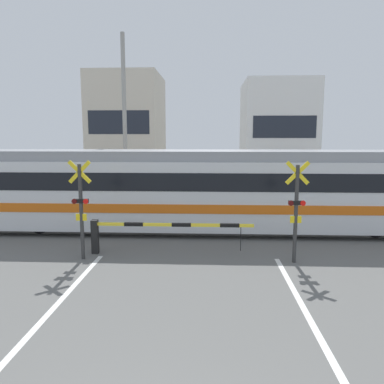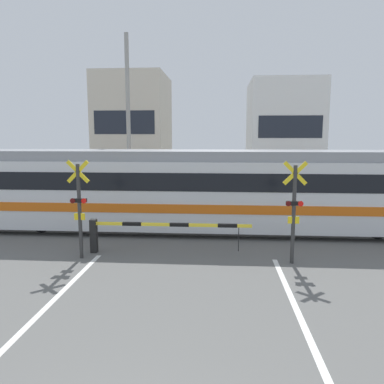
# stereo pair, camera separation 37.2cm
# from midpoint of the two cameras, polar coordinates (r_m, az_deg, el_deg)

# --- Properties ---
(rail_track_near) EXTENTS (50.00, 0.10, 0.08)m
(rail_track_near) POSITION_cam_midpoint_polar(r_m,az_deg,el_deg) (13.95, 0.73, -6.42)
(rail_track_near) COLOR gray
(rail_track_near) RESTS_ON ground_plane
(rail_track_far) EXTENTS (50.00, 0.10, 0.08)m
(rail_track_far) POSITION_cam_midpoint_polar(r_m,az_deg,el_deg) (15.34, 1.06, -5.05)
(rail_track_far) COLOR gray
(rail_track_far) RESTS_ON ground_plane
(commuter_train) EXTENTS (20.04, 2.75, 3.10)m
(commuter_train) POSITION_cam_midpoint_polar(r_m,az_deg,el_deg) (14.32, 2.73, 0.58)
(commuter_train) COLOR silver
(commuter_train) RESTS_ON ground_plane
(crossing_barrier_near) EXTENTS (5.02, 0.20, 1.06)m
(crossing_barrier_near) POSITION_cam_midpoint_polar(r_m,az_deg,el_deg) (11.73, -6.99, -5.70)
(crossing_barrier_near) COLOR black
(crossing_barrier_near) RESTS_ON ground_plane
(crossing_barrier_far) EXTENTS (5.02, 0.20, 1.06)m
(crossing_barrier_far) POSITION_cam_midpoint_polar(r_m,az_deg,el_deg) (17.64, 6.17, -0.90)
(crossing_barrier_far) COLOR black
(crossing_barrier_far) RESTS_ON ground_plane
(crossing_signal_left) EXTENTS (0.68, 0.15, 2.95)m
(crossing_signal_left) POSITION_cam_midpoint_polar(r_m,az_deg,el_deg) (11.47, -15.91, -1.92)
(crossing_signal_left) COLOR #333333
(crossing_signal_left) RESTS_ON ground_plane
(crossing_signal_right) EXTENTS (0.68, 0.15, 2.95)m
(crossing_signal_right) POSITION_cam_midpoint_polar(r_m,az_deg,el_deg) (11.02, 16.20, -2.35)
(crossing_signal_right) COLOR #333333
(crossing_signal_right) RESTS_ON ground_plane
(pedestrian) EXTENTS (0.38, 0.22, 1.57)m
(pedestrian) POSITION_cam_midpoint_polar(r_m,az_deg,el_deg) (20.86, 3.36, 0.94)
(pedestrian) COLOR #33384C
(pedestrian) RESTS_ON ground_plane
(building_left_of_street) EXTENTS (5.28, 6.43, 8.41)m
(building_left_of_street) POSITION_cam_midpoint_polar(r_m,az_deg,el_deg) (30.92, -8.43, 9.47)
(building_left_of_street) COLOR beige
(building_left_of_street) RESTS_ON ground_plane
(building_right_of_street) EXTENTS (5.27, 6.43, 7.79)m
(building_right_of_street) POSITION_cam_midpoint_polar(r_m,az_deg,el_deg) (30.60, 13.98, 8.75)
(building_right_of_street) COLOR white
(building_right_of_street) RESTS_ON ground_plane
(utility_pole_streetside) EXTENTS (0.22, 0.22, 8.90)m
(utility_pole_streetside) POSITION_cam_midpoint_polar(r_m,az_deg,el_deg) (20.45, -9.16, 10.69)
(utility_pole_streetside) COLOR gray
(utility_pole_streetside) RESTS_ON ground_plane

